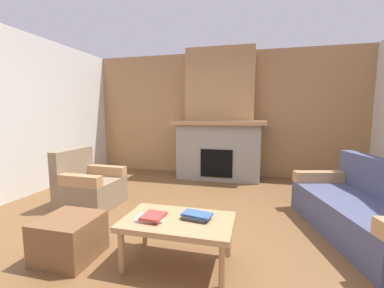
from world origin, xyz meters
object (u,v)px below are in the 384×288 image
Objects in this scene: ottoman at (70,238)px; coffee_table at (178,225)px; fireplace at (220,123)px; couch at (366,211)px; armchair at (89,187)px.

coffee_table is at bearing 8.61° from ottoman.
fireplace is 3.08m from couch.
fireplace is 1.38× the size of couch.
ottoman is at bearing -60.65° from armchair.
armchair reaches higher than ottoman.
couch is 3.16m from ottoman.
armchair is (-1.65, -2.15, -0.87)m from fireplace.
armchair is at bearing 179.24° from couch.
fireplace is 3.32m from coffee_table.
fireplace is at bearing 91.45° from coffee_table.
couch is (1.97, -2.20, -0.88)m from fireplace.
armchair is 0.85× the size of coffee_table.
couch reaches higher than ottoman.
fireplace is 3.65m from ottoman.
coffee_table is (0.08, -3.23, -0.79)m from fireplace.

